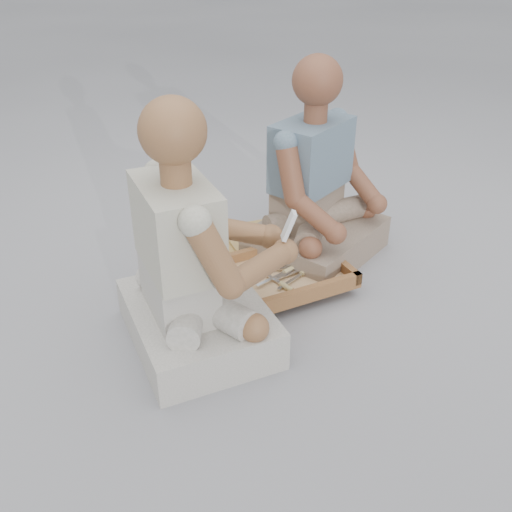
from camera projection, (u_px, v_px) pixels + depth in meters
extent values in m
plane|color=#939398|center=(291.00, 332.00, 2.13)|extent=(60.00, 60.00, 0.00)
cube|color=#A88741|center=(226.00, 253.00, 2.60)|extent=(0.71, 0.53, 0.04)
cube|color=brown|center=(284.00, 277.00, 2.37)|extent=(0.58, 0.51, 0.01)
cube|color=brown|center=(264.00, 251.00, 2.49)|extent=(0.49, 0.16, 0.05)
cube|color=brown|center=(307.00, 293.00, 2.21)|extent=(0.49, 0.16, 0.05)
cube|color=brown|center=(332.00, 258.00, 2.44)|extent=(0.13, 0.39, 0.05)
cube|color=brown|center=(233.00, 284.00, 2.26)|extent=(0.13, 0.39, 0.05)
cube|color=tan|center=(284.00, 275.00, 2.36)|extent=(0.51, 0.44, 0.01)
cube|color=silver|center=(275.00, 260.00, 2.43)|extent=(0.13, 0.10, 0.00)
cylinder|color=tan|center=(291.00, 251.00, 2.50)|extent=(0.07, 0.06, 0.02)
cube|color=silver|center=(272.00, 264.00, 2.41)|extent=(0.14, 0.07, 0.00)
cylinder|color=tan|center=(293.00, 256.00, 2.46)|extent=(0.07, 0.05, 0.02)
cube|color=silver|center=(290.00, 281.00, 2.29)|extent=(0.13, 0.10, 0.00)
cylinder|color=tan|center=(306.00, 271.00, 2.36)|extent=(0.07, 0.06, 0.02)
cube|color=silver|center=(271.00, 279.00, 2.30)|extent=(0.14, 0.09, 0.00)
cylinder|color=tan|center=(290.00, 270.00, 2.36)|extent=(0.07, 0.05, 0.02)
cube|color=silver|center=(269.00, 276.00, 2.33)|extent=(0.08, 0.14, 0.00)
cylinder|color=tan|center=(287.00, 287.00, 2.26)|extent=(0.05, 0.07, 0.02)
cube|color=silver|center=(293.00, 273.00, 2.35)|extent=(0.15, 0.07, 0.00)
cylinder|color=tan|center=(315.00, 265.00, 2.40)|extent=(0.07, 0.05, 0.02)
cube|color=silver|center=(279.00, 261.00, 2.42)|extent=(0.13, 0.10, 0.00)
cylinder|color=tan|center=(294.00, 252.00, 2.49)|extent=(0.07, 0.06, 0.02)
cube|color=silver|center=(285.00, 268.00, 2.37)|extent=(0.15, 0.04, 0.00)
cylinder|color=tan|center=(312.00, 268.00, 2.37)|extent=(0.07, 0.03, 0.02)
cube|color=silver|center=(295.00, 260.00, 2.42)|extent=(0.10, 0.13, 0.00)
cylinder|color=tan|center=(304.00, 249.00, 2.51)|extent=(0.06, 0.07, 0.02)
cube|color=silver|center=(289.00, 271.00, 2.35)|extent=(0.13, 0.10, 0.00)
cylinder|color=tan|center=(305.00, 261.00, 2.42)|extent=(0.07, 0.06, 0.02)
cube|color=tan|center=(333.00, 262.00, 2.56)|extent=(0.02, 0.02, 0.00)
cube|color=tan|center=(269.00, 252.00, 2.64)|extent=(0.02, 0.02, 0.00)
cube|color=tan|center=(241.00, 295.00, 2.34)|extent=(0.02, 0.02, 0.00)
cube|color=tan|center=(305.00, 239.00, 2.75)|extent=(0.02, 0.02, 0.00)
cube|color=tan|center=(277.00, 247.00, 2.68)|extent=(0.02, 0.02, 0.00)
cube|color=tan|center=(223.00, 317.00, 2.21)|extent=(0.02, 0.02, 0.00)
cube|color=tan|center=(326.00, 240.00, 2.75)|extent=(0.02, 0.02, 0.00)
cube|color=tan|center=(207.00, 259.00, 2.59)|extent=(0.02, 0.02, 0.00)
cube|color=tan|center=(326.00, 248.00, 2.68)|extent=(0.02, 0.02, 0.00)
cube|color=beige|center=(198.00, 322.00, 2.06)|extent=(0.57, 0.66, 0.15)
cube|color=beige|center=(179.00, 288.00, 1.96)|extent=(0.26, 0.35, 0.18)
cube|color=#BCB8A6|center=(177.00, 226.00, 1.84)|extent=(0.29, 0.40, 0.30)
sphere|color=brown|center=(173.00, 131.00, 1.68)|extent=(0.21, 0.21, 0.21)
sphere|color=brown|center=(271.00, 237.00, 2.09)|extent=(0.09, 0.09, 0.09)
sphere|color=brown|center=(285.00, 251.00, 2.00)|extent=(0.09, 0.09, 0.09)
cube|color=gray|center=(316.00, 240.00, 2.60)|extent=(0.72, 0.71, 0.15)
cube|color=gray|center=(307.00, 204.00, 2.55)|extent=(0.36, 0.35, 0.18)
cube|color=slate|center=(311.00, 155.00, 2.42)|extent=(0.41, 0.39, 0.29)
sphere|color=brown|center=(317.00, 80.00, 2.26)|extent=(0.21, 0.21, 0.21)
sphere|color=brown|center=(377.00, 204.00, 2.53)|extent=(0.09, 0.09, 0.09)
sphere|color=brown|center=(336.00, 233.00, 2.29)|extent=(0.09, 0.09, 0.09)
cube|color=white|center=(289.00, 226.00, 1.95)|extent=(0.05, 0.05, 0.11)
cube|color=black|center=(289.00, 223.00, 1.94)|extent=(0.02, 0.03, 0.03)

